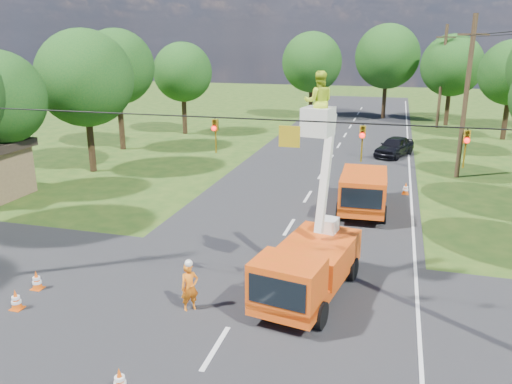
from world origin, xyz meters
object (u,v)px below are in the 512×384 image
(traffic_cone_3, at_px, (16,300))
(pole_right_far, at_px, (442,76))
(tree_far_c, at_px, (452,65))
(bucket_truck, at_px, (309,252))
(distant_car, at_px, (394,146))
(ground_worker, at_px, (190,287))
(traffic_cone_2, at_px, (334,243))
(traffic_cone_0, at_px, (120,381))
(traffic_cone_4, at_px, (37,280))
(tree_left_d, at_px, (85,78))
(tree_left_f, at_px, (183,72))
(traffic_cone_6, at_px, (406,189))
(tree_far_a, at_px, (312,62))
(tree_far_b, at_px, (387,57))
(pole_right_mid, at_px, (466,97))
(second_truck, at_px, (363,190))
(tree_left_e, at_px, (117,67))
(tree_right_e, at_px, (512,73))

(traffic_cone_3, relative_size, pole_right_far, 0.07)
(pole_right_far, height_order, tree_far_c, pole_right_far)
(bucket_truck, relative_size, distant_car, 1.71)
(ground_worker, height_order, traffic_cone_2, ground_worker)
(traffic_cone_0, xyz_separation_m, traffic_cone_4, (-5.64, 4.04, 0.00))
(tree_left_d, distance_m, tree_left_f, 15.01)
(traffic_cone_3, height_order, traffic_cone_6, same)
(traffic_cone_2, relative_size, tree_far_a, 0.07)
(traffic_cone_2, height_order, tree_far_c, tree_far_c)
(traffic_cone_2, height_order, tree_far_b, tree_far_b)
(traffic_cone_3, distance_m, tree_far_a, 45.11)
(traffic_cone_6, bearing_deg, pole_right_far, 82.66)
(traffic_cone_6, relative_size, tree_far_a, 0.07)
(tree_left_d, height_order, tree_far_c, tree_left_d)
(tree_far_a, bearing_deg, traffic_cone_4, -93.01)
(traffic_cone_2, height_order, traffic_cone_4, same)
(traffic_cone_2, xyz_separation_m, tree_far_c, (7.14, 36.16, 5.70))
(bucket_truck, xyz_separation_m, traffic_cone_2, (0.38, 4.13, -1.30))
(ground_worker, height_order, pole_right_mid, pole_right_mid)
(traffic_cone_4, distance_m, tree_far_b, 46.93)
(pole_right_mid, distance_m, tree_far_a, 26.69)
(second_truck, xyz_separation_m, traffic_cone_2, (-0.74, -5.56, -0.79))
(ground_worker, xyz_separation_m, traffic_cone_2, (3.90, 6.03, -0.46))
(distant_car, xyz_separation_m, tree_left_d, (-19.50, -10.18, 5.37))
(traffic_cone_0, distance_m, tree_far_c, 48.04)
(tree_left_d, bearing_deg, traffic_cone_2, -27.80)
(bucket_truck, height_order, traffic_cone_2, bucket_truck)
(traffic_cone_3, height_order, traffic_cone_4, same)
(ground_worker, distance_m, traffic_cone_2, 7.19)
(distant_car, distance_m, traffic_cone_6, 10.17)
(pole_right_mid, relative_size, tree_far_b, 0.97)
(second_truck, xyz_separation_m, traffic_cone_3, (-10.10, -13.10, -0.79))
(traffic_cone_6, distance_m, pole_right_mid, 7.58)
(traffic_cone_6, distance_m, tree_far_b, 30.73)
(tree_far_a, bearing_deg, tree_left_d, -109.65)
(traffic_cone_6, bearing_deg, tree_far_c, 81.11)
(bucket_truck, relative_size, second_truck, 1.26)
(tree_far_b, bearing_deg, pole_right_far, -42.27)
(ground_worker, distance_m, tree_left_e, 27.52)
(traffic_cone_0, bearing_deg, pole_right_far, 77.13)
(traffic_cone_6, xyz_separation_m, tree_far_b, (-2.28, 29.96, 6.45))
(ground_worker, height_order, pole_right_far, pole_right_far)
(ground_worker, relative_size, distant_car, 0.37)
(second_truck, distance_m, traffic_cone_4, 15.70)
(traffic_cone_4, distance_m, tree_left_f, 31.71)
(tree_left_f, height_order, tree_right_e, tree_right_e)
(bucket_truck, distance_m, traffic_cone_6, 13.80)
(traffic_cone_2, height_order, tree_left_e, tree_left_e)
(traffic_cone_0, relative_size, tree_far_c, 0.08)
(tree_far_b, bearing_deg, tree_far_a, -165.96)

